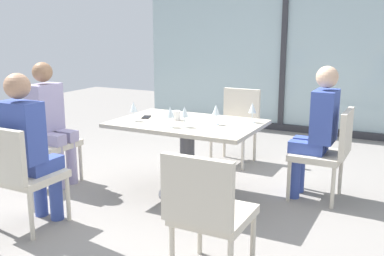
{
  "coord_description": "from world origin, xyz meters",
  "views": [
    {
      "loc": [
        1.91,
        -3.61,
        1.6
      ],
      "look_at": [
        0.0,
        0.1,
        0.65
      ],
      "focal_mm": 41.65,
      "sensor_mm": 36.0,
      "label": 1
    }
  ],
  "objects_px": {
    "person_front_left": "(28,143)",
    "coffee_cup": "(176,115)",
    "person_side_end": "(50,118)",
    "wine_glass_3": "(252,108)",
    "chair_front_left": "(20,171)",
    "chair_front_right": "(208,209)",
    "wine_glass_2": "(170,112)",
    "cell_phone_on_table": "(146,117)",
    "chair_side_end": "(44,136)",
    "wine_glass_0": "(133,107)",
    "wine_glass_1": "(216,110)",
    "person_far_right": "(317,126)",
    "chair_far_right": "(328,149)",
    "dining_table_main": "(187,140)",
    "wine_glass_4": "(185,112)",
    "chair_near_window": "(237,121)"
  },
  "relations": [
    {
      "from": "person_far_right",
      "to": "dining_table_main",
      "type": "bearing_deg",
      "value": -155.44
    },
    {
      "from": "person_side_end",
      "to": "wine_glass_1",
      "type": "bearing_deg",
      "value": 11.75
    },
    {
      "from": "person_side_end",
      "to": "coffee_cup",
      "type": "xyz_separation_m",
      "value": [
        1.26,
        0.37,
        0.08
      ]
    },
    {
      "from": "wine_glass_2",
      "to": "person_side_end",
      "type": "bearing_deg",
      "value": -177.14
    },
    {
      "from": "person_side_end",
      "to": "coffee_cup",
      "type": "distance_m",
      "value": 1.32
    },
    {
      "from": "person_side_end",
      "to": "wine_glass_2",
      "type": "bearing_deg",
      "value": 2.86
    },
    {
      "from": "wine_glass_4",
      "to": "person_side_end",
      "type": "bearing_deg",
      "value": -174.78
    },
    {
      "from": "wine_glass_4",
      "to": "coffee_cup",
      "type": "xyz_separation_m",
      "value": [
        -0.21,
        0.23,
        -0.09
      ]
    },
    {
      "from": "wine_glass_0",
      "to": "wine_glass_1",
      "type": "xyz_separation_m",
      "value": [
        0.76,
        0.21,
        0.0
      ]
    },
    {
      "from": "person_side_end",
      "to": "wine_glass_3",
      "type": "xyz_separation_m",
      "value": [
        1.95,
        0.6,
        0.16
      ]
    },
    {
      "from": "chair_far_right",
      "to": "wine_glass_4",
      "type": "height_order",
      "value": "wine_glass_4"
    },
    {
      "from": "chair_front_right",
      "to": "cell_phone_on_table",
      "type": "distance_m",
      "value": 1.81
    },
    {
      "from": "person_front_left",
      "to": "cell_phone_on_table",
      "type": "height_order",
      "value": "person_front_left"
    },
    {
      "from": "chair_side_end",
      "to": "wine_glass_3",
      "type": "distance_m",
      "value": 2.17
    },
    {
      "from": "person_side_end",
      "to": "wine_glass_2",
      "type": "relative_size",
      "value": 6.81
    },
    {
      "from": "chair_front_left",
      "to": "person_front_left",
      "type": "bearing_deg",
      "value": 90.0
    },
    {
      "from": "chair_near_window",
      "to": "chair_side_end",
      "type": "bearing_deg",
      "value": -133.12
    },
    {
      "from": "chair_front_left",
      "to": "cell_phone_on_table",
      "type": "distance_m",
      "value": 1.35
    },
    {
      "from": "dining_table_main",
      "to": "wine_glass_0",
      "type": "bearing_deg",
      "value": -157.98
    },
    {
      "from": "person_front_left",
      "to": "coffee_cup",
      "type": "relative_size",
      "value": 14.0
    },
    {
      "from": "chair_near_window",
      "to": "person_far_right",
      "type": "bearing_deg",
      "value": -34.97
    },
    {
      "from": "wine_glass_2",
      "to": "person_front_left",
      "type": "bearing_deg",
      "value": -131.24
    },
    {
      "from": "chair_front_left",
      "to": "cell_phone_on_table",
      "type": "height_order",
      "value": "chair_front_left"
    },
    {
      "from": "dining_table_main",
      "to": "person_far_right",
      "type": "height_order",
      "value": "person_far_right"
    },
    {
      "from": "person_side_end",
      "to": "wine_glass_0",
      "type": "relative_size",
      "value": 6.81
    },
    {
      "from": "wine_glass_1",
      "to": "wine_glass_0",
      "type": "bearing_deg",
      "value": -164.85
    },
    {
      "from": "dining_table_main",
      "to": "wine_glass_4",
      "type": "xyz_separation_m",
      "value": [
        0.08,
        -0.2,
        0.31
      ]
    },
    {
      "from": "coffee_cup",
      "to": "cell_phone_on_table",
      "type": "height_order",
      "value": "coffee_cup"
    },
    {
      "from": "chair_front_left",
      "to": "chair_front_right",
      "type": "bearing_deg",
      "value": 0.0
    },
    {
      "from": "wine_glass_2",
      "to": "chair_far_right",
      "type": "bearing_deg",
      "value": 31.88
    },
    {
      "from": "wine_glass_2",
      "to": "cell_phone_on_table",
      "type": "relative_size",
      "value": 1.28
    },
    {
      "from": "person_front_left",
      "to": "person_side_end",
      "type": "height_order",
      "value": "same"
    },
    {
      "from": "person_front_left",
      "to": "wine_glass_3",
      "type": "height_order",
      "value": "person_front_left"
    },
    {
      "from": "person_side_end",
      "to": "chair_front_right",
      "type": "bearing_deg",
      "value": -22.97
    },
    {
      "from": "chair_near_window",
      "to": "person_front_left",
      "type": "height_order",
      "value": "person_front_left"
    },
    {
      "from": "dining_table_main",
      "to": "wine_glass_1",
      "type": "height_order",
      "value": "wine_glass_1"
    },
    {
      "from": "chair_front_right",
      "to": "wine_glass_3",
      "type": "relative_size",
      "value": 4.7
    },
    {
      "from": "wine_glass_1",
      "to": "chair_front_right",
      "type": "bearing_deg",
      "value": -67.78
    },
    {
      "from": "person_front_left",
      "to": "coffee_cup",
      "type": "bearing_deg",
      "value": 60.32
    },
    {
      "from": "chair_front_left",
      "to": "wine_glass_2",
      "type": "bearing_deg",
      "value": 51.99
    },
    {
      "from": "chair_side_end",
      "to": "chair_front_left",
      "type": "bearing_deg",
      "value": -53.59
    },
    {
      "from": "chair_far_right",
      "to": "wine_glass_3",
      "type": "bearing_deg",
      "value": -159.8
    },
    {
      "from": "wine_glass_4",
      "to": "chair_side_end",
      "type": "bearing_deg",
      "value": -175.14
    },
    {
      "from": "chair_far_right",
      "to": "chair_side_end",
      "type": "height_order",
      "value": "same"
    },
    {
      "from": "wine_glass_1",
      "to": "chair_side_end",
      "type": "bearing_deg",
      "value": -168.95
    },
    {
      "from": "chair_far_right",
      "to": "chair_front_right",
      "type": "xyz_separation_m",
      "value": [
        -0.4,
        -1.78,
        0.0
      ]
    },
    {
      "from": "chair_far_right",
      "to": "cell_phone_on_table",
      "type": "xyz_separation_m",
      "value": [
        -1.67,
        -0.5,
        0.24
      ]
    },
    {
      "from": "person_side_end",
      "to": "cell_phone_on_table",
      "type": "distance_m",
      "value": 1.0
    },
    {
      "from": "person_far_right",
      "to": "cell_phone_on_table",
      "type": "height_order",
      "value": "person_far_right"
    },
    {
      "from": "chair_side_end",
      "to": "chair_front_right",
      "type": "bearing_deg",
      "value": -22.0
    }
  ]
}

